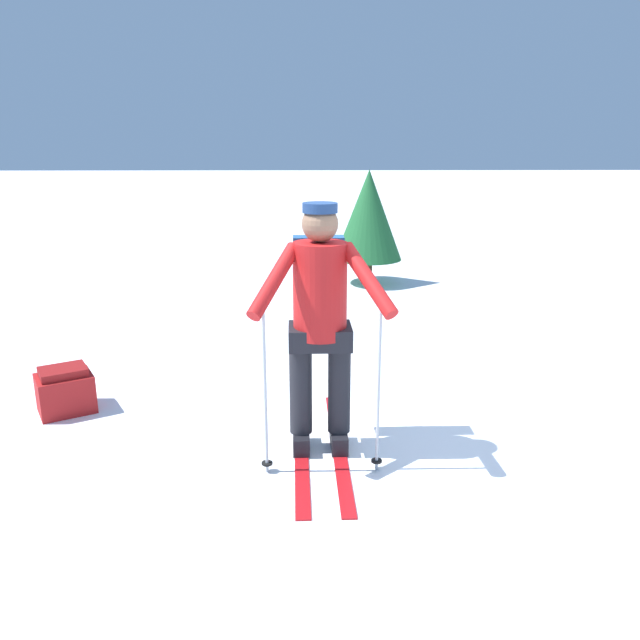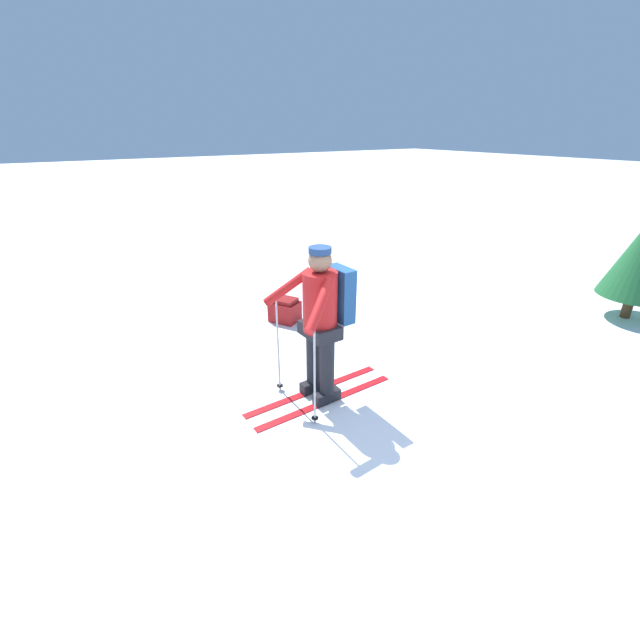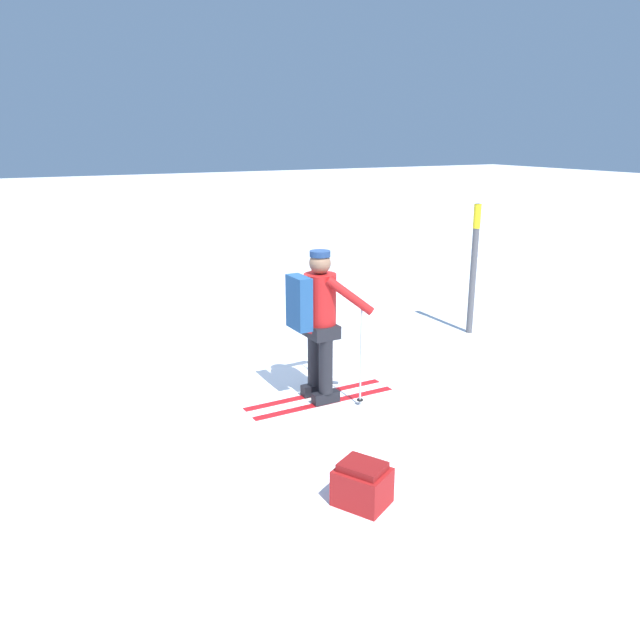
# 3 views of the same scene
# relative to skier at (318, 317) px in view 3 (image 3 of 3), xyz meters

# --- Properties ---
(ground_plane) EXTENTS (80.00, 80.00, 0.00)m
(ground_plane) POSITION_rel_skier_xyz_m (-0.76, -0.05, -0.95)
(ground_plane) COLOR white
(skier) EXTENTS (0.91, 1.70, 1.66)m
(skier) POSITION_rel_skier_xyz_m (0.00, 0.00, 0.00)
(skier) COLOR red
(skier) RESTS_ON ground_plane
(dropped_backpack) EXTENTS (0.51, 0.48, 0.36)m
(dropped_backpack) POSITION_rel_skier_xyz_m (1.95, -0.62, -0.78)
(dropped_backpack) COLOR maroon
(dropped_backpack) RESTS_ON ground_plane
(trail_marker) EXTENTS (0.10, 0.10, 1.87)m
(trail_marker) POSITION_rel_skier_xyz_m (-1.11, 3.09, 0.13)
(trail_marker) COLOR #4C4C51
(trail_marker) RESTS_ON ground_plane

